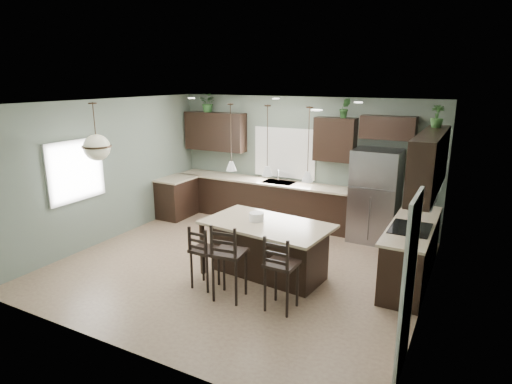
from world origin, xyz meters
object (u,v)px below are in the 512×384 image
object	(u,v)px
bar_stool_left	(205,256)
bar_stool_right	(282,272)
refrigerator	(375,196)
kitchen_island	(267,250)
plant_back_left	(208,103)
serving_dish	(257,217)
bar_stool_center	(229,261)

from	to	relation	value
bar_stool_left	bar_stool_right	bearing A→B (deg)	-0.65
refrigerator	bar_stool_right	distance (m)	3.36
kitchen_island	plant_back_left	xyz separation A→B (m)	(-2.90, 2.71, 2.16)
serving_dish	plant_back_left	size ratio (longest dim) A/B	0.55
refrigerator	bar_stool_center	xyz separation A→B (m)	(-1.31, -3.38, -0.33)
refrigerator	bar_stool_center	bearing A→B (deg)	-111.22
bar_stool_left	bar_stool_center	distance (m)	0.55
bar_stool_center	bar_stool_right	size ratio (longest dim) A/B	1.05
bar_stool_center	bar_stool_right	world-z (taller)	bar_stool_center
refrigerator	kitchen_island	xyz separation A→B (m)	(-1.16, -2.46, -0.46)
kitchen_island	plant_back_left	distance (m)	4.51
serving_dish	plant_back_left	bearing A→B (deg)	135.15
refrigerator	bar_stool_left	world-z (taller)	refrigerator
serving_dish	bar_stool_left	distance (m)	1.06
bar_stool_left	bar_stool_center	world-z (taller)	bar_stool_center
refrigerator	kitchen_island	world-z (taller)	refrigerator
kitchen_island	bar_stool_right	xyz separation A→B (m)	(0.65, -0.84, 0.10)
refrigerator	kitchen_island	bearing A→B (deg)	-115.21
refrigerator	plant_back_left	xyz separation A→B (m)	(-4.06, 0.24, 1.69)
serving_dish	bar_stool_center	bearing A→B (deg)	-87.10
kitchen_island	bar_stool_left	world-z (taller)	bar_stool_left
kitchen_island	bar_stool_right	distance (m)	1.07
refrigerator	serving_dish	distance (m)	2.80
serving_dish	plant_back_left	world-z (taller)	plant_back_left
bar_stool_center	bar_stool_right	distance (m)	0.81
kitchen_island	bar_stool_center	bearing A→B (deg)	-93.24
bar_stool_left	bar_stool_right	world-z (taller)	bar_stool_right
serving_dish	bar_stool_right	size ratio (longest dim) A/B	0.21
kitchen_island	plant_back_left	size ratio (longest dim) A/B	4.61
refrigerator	serving_dish	world-z (taller)	refrigerator
serving_dish	bar_stool_center	xyz separation A→B (m)	(0.05, -0.94, -0.40)
serving_dish	bar_stool_left	xyz separation A→B (m)	(-0.48, -0.81, -0.48)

